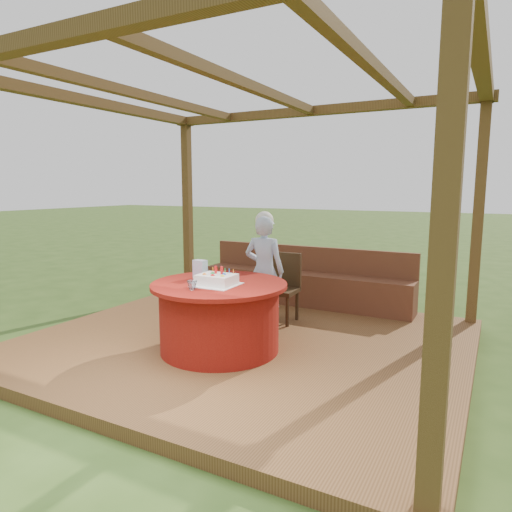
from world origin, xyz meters
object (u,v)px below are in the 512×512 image
Objects in this scene: bench at (305,285)px; table at (220,316)px; chair at (283,285)px; elderly_woman at (264,269)px; drinking_glass at (192,285)px; gift_bag at (200,269)px; birthday_cake at (217,280)px.

table is (-0.06, -2.13, 0.09)m from bench.
elderly_woman is at bearing -111.37° from chair.
bench reaches higher than drinking_glass.
elderly_woman is 14.50× the size of drinking_glass.
bench is 1.24m from elderly_woman.
elderly_woman is at bearing 76.53° from gift_bag.
chair reaches higher than bench.
gift_bag is 2.06× the size of drinking_glass.
birthday_cake is (0.04, -0.10, 0.40)m from table.
birthday_cake reaches higher than table.
drinking_glass is (-0.07, -1.34, 0.05)m from elderly_woman.
gift_bag is at bearing -109.46° from elderly_woman.
drinking_glass is at bearing -92.71° from bench.
table is at bearing 109.54° from birthday_cake.
birthday_cake is 0.39m from gift_bag.
birthday_cake is at bearing -25.00° from gift_bag.
chair is at bearing 86.25° from birthday_cake.
gift_bag is at bearing 116.88° from drinking_glass.
bench is at bearing 87.40° from elderly_woman.
elderly_woman reaches higher than bench.
chair is (0.06, -0.87, 0.18)m from bench.
chair is at bearing 76.05° from gift_bag.
elderly_woman is 0.93m from gift_bag.
drinking_glass is (-0.09, -0.28, -0.01)m from birthday_cake.
birthday_cake is at bearing -88.68° from elderly_woman.
chair is at bearing 84.35° from table.
elderly_woman is at bearing 89.36° from table.
gift_bag is (-0.33, 0.20, 0.04)m from birthday_cake.
chair is at bearing -86.02° from bench.
table is 1.02m from elderly_woman.
table is at bearing -12.57° from gift_bag.
elderly_woman is (-0.05, -1.16, 0.42)m from bench.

